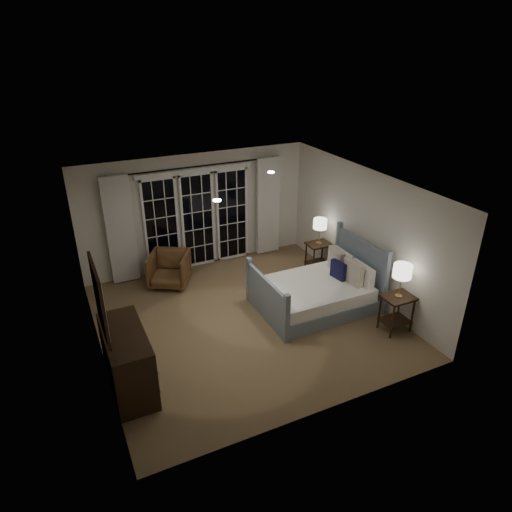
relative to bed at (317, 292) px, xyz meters
name	(u,v)px	position (x,y,z in m)	size (l,w,h in m)	color
floor	(245,319)	(-1.42, 0.17, -0.31)	(5.00, 5.00, 0.00)	brown
ceiling	(243,187)	(-1.42, 0.17, 2.19)	(5.00, 5.00, 0.00)	white
wall_left	(91,289)	(-3.92, 0.17, 0.94)	(0.02, 5.00, 2.50)	silver
wall_right	(363,233)	(1.08, 0.17, 0.94)	(0.02, 5.00, 2.50)	silver
wall_back	(197,211)	(-1.42, 2.67, 0.94)	(5.00, 0.02, 2.50)	silver
wall_front	(325,337)	(-1.42, -2.33, 0.94)	(5.00, 0.02, 2.50)	silver
french_doors	(198,219)	(-1.42, 2.63, 0.78)	(2.50, 0.04, 2.20)	black
curtain_rod	(196,167)	(-1.42, 2.57, 1.94)	(0.03, 0.03, 3.50)	black
curtain_left	(120,230)	(-3.07, 2.55, 0.84)	(0.55, 0.10, 2.25)	silver
curtain_right	(268,206)	(0.23, 2.55, 0.84)	(0.55, 0.10, 2.25)	silver
downlight_a	(271,172)	(-0.62, 0.77, 2.18)	(0.12, 0.12, 0.01)	white
downlight_b	(217,200)	(-2.02, -0.23, 2.18)	(0.12, 0.12, 0.01)	white
bed	(317,292)	(0.00, 0.00, 0.00)	(2.07, 1.47, 1.20)	slate
nightstand_left	(397,308)	(0.81, -1.24, 0.13)	(0.52, 0.42, 0.68)	black
nightstand_right	(318,253)	(0.80, 1.25, 0.12)	(0.50, 0.40, 0.65)	black
lamp_left	(402,271)	(0.81, -1.24, 0.84)	(0.31, 0.31, 0.60)	tan
lamp_right	(320,224)	(0.80, 1.25, 0.78)	(0.29, 0.29, 0.56)	tan
armchair	(169,269)	(-2.29, 2.02, 0.04)	(0.75, 0.78, 0.71)	brown
dresser	(128,360)	(-3.65, -0.71, 0.16)	(0.57, 1.34, 0.95)	black
mirror	(99,300)	(-3.89, -0.71, 1.24)	(0.05, 0.85, 1.00)	black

